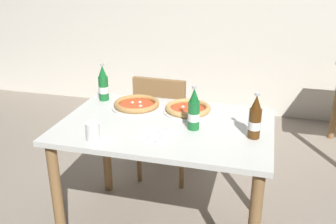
# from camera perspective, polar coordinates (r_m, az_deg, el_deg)

# --- Properties ---
(dining_table_main) EXTENTS (1.20, 0.80, 0.75)m
(dining_table_main) POSITION_cam_1_polar(r_m,az_deg,el_deg) (2.21, -0.33, -4.42)
(dining_table_main) COLOR silver
(dining_table_main) RESTS_ON ground_plane
(chair_behind_table) EXTENTS (0.42, 0.42, 0.85)m
(chair_behind_table) POSITION_cam_1_polar(r_m,az_deg,el_deg) (2.85, -0.61, -1.49)
(chair_behind_table) COLOR olive
(chair_behind_table) RESTS_ON ground_plane
(pizza_margherita_near) EXTENTS (0.30, 0.30, 0.04)m
(pizza_margherita_near) POSITION_cam_1_polar(r_m,az_deg,el_deg) (2.31, 3.01, 0.45)
(pizza_margherita_near) COLOR white
(pizza_margherita_near) RESTS_ON dining_table_main
(pizza_marinara_far) EXTENTS (0.31, 0.31, 0.04)m
(pizza_marinara_far) POSITION_cam_1_polar(r_m,az_deg,el_deg) (2.39, -4.71, 1.10)
(pizza_marinara_far) COLOR white
(pizza_marinara_far) RESTS_ON dining_table_main
(beer_bottle_left) EXTENTS (0.07, 0.07, 0.25)m
(beer_bottle_left) POSITION_cam_1_polar(r_m,az_deg,el_deg) (2.06, 3.91, 0.11)
(beer_bottle_left) COLOR #196B2D
(beer_bottle_left) RESTS_ON dining_table_main
(beer_bottle_center) EXTENTS (0.07, 0.07, 0.25)m
(beer_bottle_center) POSITION_cam_1_polar(r_m,az_deg,el_deg) (2.00, 12.93, -1.07)
(beer_bottle_center) COLOR #512D0F
(beer_bottle_center) RESTS_ON dining_table_main
(beer_bottle_right) EXTENTS (0.07, 0.07, 0.25)m
(beer_bottle_right) POSITION_cam_1_polar(r_m,az_deg,el_deg) (2.52, -9.68, 4.03)
(beer_bottle_right) COLOR #196B2D
(beer_bottle_right) RESTS_ON dining_table_main
(napkin_with_cutlery) EXTENTS (0.22, 0.22, 0.01)m
(napkin_with_cutlery) POSITION_cam_1_polar(r_m,az_deg,el_deg) (2.01, -1.47, -3.53)
(napkin_with_cutlery) COLOR white
(napkin_with_cutlery) RESTS_ON dining_table_main
(paper_cup) EXTENTS (0.07, 0.07, 0.09)m
(paper_cup) POSITION_cam_1_polar(r_m,az_deg,el_deg) (1.99, -11.24, -2.86)
(paper_cup) COLOR white
(paper_cup) RESTS_ON dining_table_main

